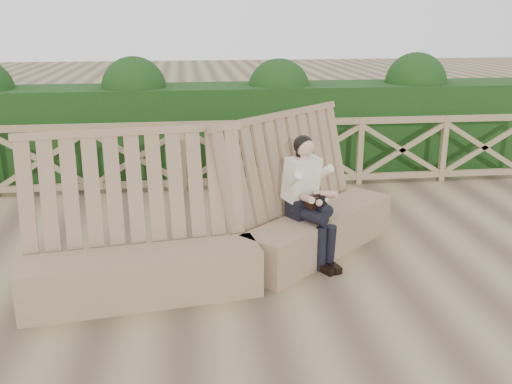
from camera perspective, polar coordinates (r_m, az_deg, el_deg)
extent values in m
plane|color=brown|center=(5.95, 0.00, -9.48)|extent=(60.00, 60.00, 0.00)
cube|color=#88674E|center=(5.72, -11.22, -8.28)|extent=(2.34, 0.82, 0.49)
cube|color=#88674E|center=(5.75, -11.77, -1.96)|extent=(2.33, 0.77, 1.60)
cube|color=#88674E|center=(6.73, 6.46, -4.04)|extent=(2.04, 1.90, 0.49)
cube|color=#88674E|center=(6.69, 4.73, 1.09)|extent=(2.01, 1.87, 1.60)
cube|color=black|center=(6.49, 4.78, -1.52)|extent=(0.43, 0.39, 0.21)
cube|color=beige|center=(6.42, 4.57, 1.36)|extent=(0.47, 0.43, 0.51)
sphere|color=tan|center=(6.30, 4.94, 4.47)|extent=(0.28, 0.28, 0.20)
sphere|color=black|center=(6.32, 4.74, 4.70)|extent=(0.30, 0.30, 0.22)
cylinder|color=black|center=(6.30, 5.38, -2.32)|extent=(0.34, 0.46, 0.14)
cylinder|color=black|center=(6.39, 6.32, -1.42)|extent=(0.34, 0.46, 0.16)
cylinder|color=black|center=(6.26, 6.51, -5.70)|extent=(0.16, 0.16, 0.49)
cylinder|color=black|center=(6.32, 7.41, -5.50)|extent=(0.16, 0.16, 0.49)
cube|color=black|center=(6.29, 6.98, -7.65)|extent=(0.19, 0.24, 0.08)
cube|color=black|center=(6.34, 7.75, -7.48)|extent=(0.19, 0.24, 0.08)
cube|color=black|center=(6.35, 5.96, -1.07)|extent=(0.27, 0.23, 0.15)
cube|color=black|center=(6.21, 6.79, -0.96)|extent=(0.10, 0.11, 0.12)
cube|color=olive|center=(8.94, -2.83, 6.82)|extent=(10.10, 0.07, 0.10)
cube|color=olive|center=(9.16, -2.75, 1.09)|extent=(10.10, 0.07, 0.10)
cube|color=black|center=(10.17, -3.34, 6.39)|extent=(12.00, 1.20, 1.50)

